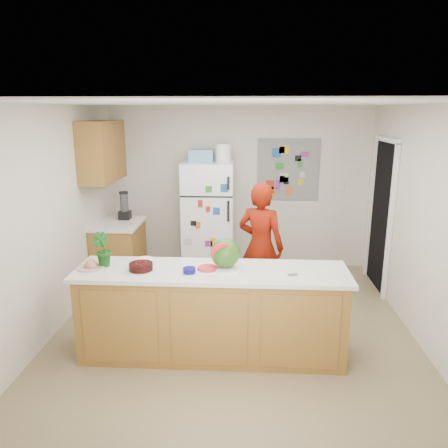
# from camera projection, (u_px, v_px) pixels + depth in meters

# --- Properties ---
(floor) EXTENTS (4.00, 4.50, 0.02)m
(floor) POSITION_uv_depth(u_px,v_px,m) (233.00, 331.00, 4.98)
(floor) COLOR brown
(floor) RESTS_ON ground
(wall_back) EXTENTS (4.00, 0.02, 2.50)m
(wall_back) POSITION_uv_depth(u_px,v_px,m) (239.00, 188.00, 6.84)
(wall_back) COLOR beige
(wall_back) RESTS_ON ground
(wall_left) EXTENTS (0.02, 4.50, 2.50)m
(wall_left) POSITION_uv_depth(u_px,v_px,m) (51.00, 222.00, 4.77)
(wall_left) COLOR beige
(wall_left) RESTS_ON ground
(wall_right) EXTENTS (0.02, 4.50, 2.50)m
(wall_right) POSITION_uv_depth(u_px,v_px,m) (427.00, 227.00, 4.54)
(wall_right) COLOR beige
(wall_right) RESTS_ON ground
(ceiling) EXTENTS (4.00, 4.50, 0.02)m
(ceiling) POSITION_uv_depth(u_px,v_px,m) (235.00, 102.00, 4.34)
(ceiling) COLOR white
(ceiling) RESTS_ON wall_back
(doorway) EXTENTS (0.03, 0.85, 2.04)m
(doorway) POSITION_uv_depth(u_px,v_px,m) (382.00, 216.00, 6.00)
(doorway) COLOR black
(doorway) RESTS_ON ground
(peninsula_base) EXTENTS (2.60, 0.62, 0.88)m
(peninsula_base) POSITION_uv_depth(u_px,v_px,m) (212.00, 315.00, 4.39)
(peninsula_base) COLOR brown
(peninsula_base) RESTS_ON floor
(peninsula_top) EXTENTS (2.68, 0.70, 0.04)m
(peninsula_top) POSITION_uv_depth(u_px,v_px,m) (212.00, 272.00, 4.27)
(peninsula_top) COLOR silver
(peninsula_top) RESTS_ON peninsula_base
(side_counter_base) EXTENTS (0.60, 0.80, 0.86)m
(side_counter_base) POSITION_uv_depth(u_px,v_px,m) (120.00, 254.00, 6.26)
(side_counter_base) COLOR brown
(side_counter_base) RESTS_ON floor
(side_counter_top) EXTENTS (0.64, 0.84, 0.04)m
(side_counter_top) POSITION_uv_depth(u_px,v_px,m) (118.00, 224.00, 6.15)
(side_counter_top) COLOR silver
(side_counter_top) RESTS_ON side_counter_base
(upper_cabinets) EXTENTS (0.35, 1.00, 0.80)m
(upper_cabinets) POSITION_uv_depth(u_px,v_px,m) (102.00, 151.00, 5.85)
(upper_cabinets) COLOR brown
(upper_cabinets) RESTS_ON wall_left
(refrigerator) EXTENTS (0.75, 0.70, 1.70)m
(refrigerator) POSITION_uv_depth(u_px,v_px,m) (209.00, 218.00, 6.60)
(refrigerator) COLOR silver
(refrigerator) RESTS_ON floor
(fridge_top_bin) EXTENTS (0.35, 0.28, 0.18)m
(fridge_top_bin) POSITION_uv_depth(u_px,v_px,m) (201.00, 156.00, 6.37)
(fridge_top_bin) COLOR #5999B2
(fridge_top_bin) RESTS_ON refrigerator
(photo_collage) EXTENTS (0.95, 0.01, 0.95)m
(photo_collage) POSITION_uv_depth(u_px,v_px,m) (288.00, 170.00, 6.70)
(photo_collage) COLOR slate
(photo_collage) RESTS_ON wall_back
(person) EXTENTS (0.69, 0.58, 1.61)m
(person) POSITION_uv_depth(u_px,v_px,m) (261.00, 247.00, 5.37)
(person) COLOR #6D1104
(person) RESTS_ON floor
(blender_appliance) EXTENTS (0.12, 0.12, 0.38)m
(blender_appliance) POSITION_uv_depth(u_px,v_px,m) (124.00, 206.00, 6.29)
(blender_appliance) COLOR black
(blender_appliance) RESTS_ON side_counter_top
(cutting_board) EXTENTS (0.49, 0.39, 0.01)m
(cutting_board) POSITION_uv_depth(u_px,v_px,m) (219.00, 268.00, 4.30)
(cutting_board) COLOR silver
(cutting_board) RESTS_ON peninsula_top
(watermelon) EXTENTS (0.29, 0.29, 0.29)m
(watermelon) POSITION_uv_depth(u_px,v_px,m) (225.00, 253.00, 4.27)
(watermelon) COLOR #245E16
(watermelon) RESTS_ON cutting_board
(watermelon_slice) EXTENTS (0.19, 0.19, 0.02)m
(watermelon_slice) POSITION_uv_depth(u_px,v_px,m) (207.00, 268.00, 4.25)
(watermelon_slice) COLOR #B81B3F
(watermelon_slice) RESTS_ON cutting_board
(cherry_bowl) EXTENTS (0.26, 0.26, 0.07)m
(cherry_bowl) POSITION_uv_depth(u_px,v_px,m) (141.00, 267.00, 4.26)
(cherry_bowl) COLOR black
(cherry_bowl) RESTS_ON peninsula_top
(white_bowl) EXTENTS (0.22, 0.22, 0.06)m
(white_bowl) POSITION_uv_depth(u_px,v_px,m) (145.00, 262.00, 4.41)
(white_bowl) COLOR white
(white_bowl) RESTS_ON peninsula_top
(cobalt_bowl) EXTENTS (0.13, 0.13, 0.05)m
(cobalt_bowl) POSITION_uv_depth(u_px,v_px,m) (189.00, 270.00, 4.18)
(cobalt_bowl) COLOR #0C055A
(cobalt_bowl) RESTS_ON peninsula_top
(plate) EXTENTS (0.27, 0.27, 0.02)m
(plate) POSITION_uv_depth(u_px,v_px,m) (91.00, 267.00, 4.31)
(plate) COLOR #BEB18E
(plate) RESTS_ON peninsula_top
(paper_towel) EXTENTS (0.22, 0.21, 0.02)m
(paper_towel) POSITION_uv_depth(u_px,v_px,m) (226.00, 271.00, 4.20)
(paper_towel) COLOR silver
(paper_towel) RESTS_ON peninsula_top
(keys) EXTENTS (0.10, 0.07, 0.01)m
(keys) POSITION_uv_depth(u_px,v_px,m) (293.00, 275.00, 4.12)
(keys) COLOR gray
(keys) RESTS_ON peninsula_top
(potted_plant) EXTENTS (0.22, 0.20, 0.34)m
(potted_plant) POSITION_uv_depth(u_px,v_px,m) (102.00, 250.00, 4.34)
(potted_plant) COLOR #104813
(potted_plant) RESTS_ON peninsula_top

